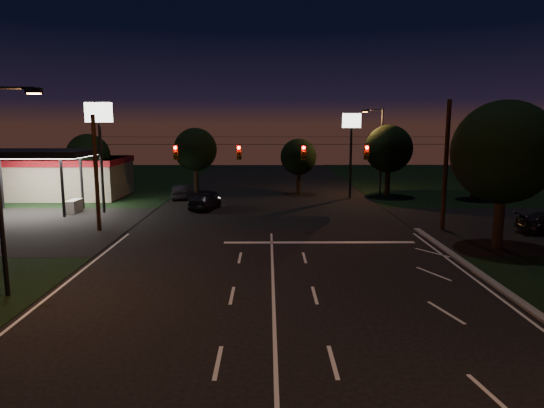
{
  "coord_description": "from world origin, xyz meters",
  "views": [
    {
      "loc": [
        -0.23,
        -18.13,
        7.35
      ],
      "look_at": [
        -0.01,
        8.23,
        3.0
      ],
      "focal_mm": 32.0,
      "sensor_mm": 36.0,
      "label": 1
    }
  ],
  "objects_px": {
    "tree_right_near": "(503,153)",
    "car_oncoming_b": "(180,192)",
    "car_oncoming_a": "(205,201)",
    "utility_pole_right": "(442,230)"
  },
  "relations": [
    {
      "from": "tree_right_near",
      "to": "utility_pole_right",
      "type": "bearing_deg",
      "value": 107.53
    },
    {
      "from": "car_oncoming_a",
      "to": "car_oncoming_b",
      "type": "distance_m",
      "value": 7.05
    },
    {
      "from": "tree_right_near",
      "to": "car_oncoming_a",
      "type": "distance_m",
      "value": 23.93
    },
    {
      "from": "car_oncoming_a",
      "to": "car_oncoming_b",
      "type": "relative_size",
      "value": 1.09
    },
    {
      "from": "utility_pole_right",
      "to": "car_oncoming_a",
      "type": "distance_m",
      "value": 19.67
    },
    {
      "from": "tree_right_near",
      "to": "car_oncoming_b",
      "type": "xyz_separation_m",
      "value": [
        -22.53,
        19.58,
        -5.0
      ]
    },
    {
      "from": "tree_right_near",
      "to": "car_oncoming_b",
      "type": "bearing_deg",
      "value": 139.0
    },
    {
      "from": "utility_pole_right",
      "to": "tree_right_near",
      "type": "bearing_deg",
      "value": -72.47
    },
    {
      "from": "car_oncoming_a",
      "to": "car_oncoming_b",
      "type": "xyz_separation_m",
      "value": [
        -3.29,
        6.23,
        -0.08
      ]
    },
    {
      "from": "utility_pole_right",
      "to": "tree_right_near",
      "type": "height_order",
      "value": "tree_right_near"
    }
  ]
}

